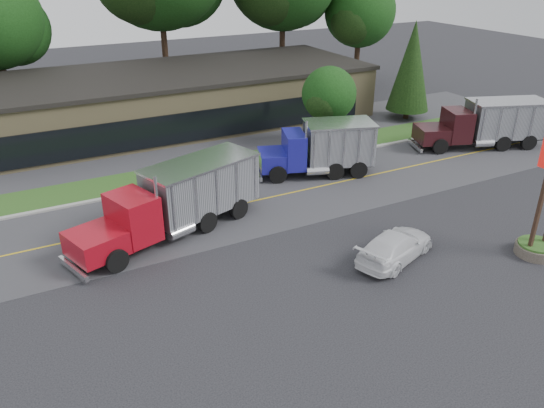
{
  "coord_description": "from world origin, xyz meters",
  "views": [
    {
      "loc": [
        -10.66,
        -15.98,
        13.12
      ],
      "look_at": [
        0.19,
        4.87,
        1.8
      ],
      "focal_mm": 35.0,
      "sensor_mm": 36.0,
      "label": 1
    }
  ],
  "objects": [
    {
      "name": "ground",
      "position": [
        0.0,
        0.0,
        0.0
      ],
      "size": [
        140.0,
        140.0,
        0.0
      ],
      "primitive_type": "plane",
      "color": "#39393F",
      "rests_on": "ground"
    },
    {
      "name": "road",
      "position": [
        0.0,
        9.0,
        0.0
      ],
      "size": [
        60.0,
        8.0,
        0.02
      ],
      "primitive_type": "cube",
      "color": "#4F4F54",
      "rests_on": "ground"
    },
    {
      "name": "center_line",
      "position": [
        0.0,
        9.0,
        0.0
      ],
      "size": [
        60.0,
        0.12,
        0.01
      ],
      "primitive_type": "cube",
      "color": "gold",
      "rests_on": "ground"
    },
    {
      "name": "curb",
      "position": [
        0.0,
        13.2,
        0.0
      ],
      "size": [
        60.0,
        0.3,
        0.12
      ],
      "primitive_type": "cube",
      "color": "#9E9E99",
      "rests_on": "ground"
    },
    {
      "name": "grass_verge",
      "position": [
        0.0,
        15.0,
        0.0
      ],
      "size": [
        60.0,
        3.4,
        0.03
      ],
      "primitive_type": "cube",
      "color": "#24541C",
      "rests_on": "ground"
    },
    {
      "name": "far_parking",
      "position": [
        0.0,
        20.0,
        0.0
      ],
      "size": [
        60.0,
        7.0,
        0.02
      ],
      "primitive_type": "cube",
      "color": "#4F4F54",
      "rests_on": "ground"
    },
    {
      "name": "strip_mall",
      "position": [
        2.0,
        26.0,
        2.0
      ],
      "size": [
        32.0,
        12.0,
        4.0
      ],
      "primitive_type": "cube",
      "color": "#9B8A5F",
      "rests_on": "ground"
    },
    {
      "name": "bilo_sign",
      "position": [
        10.5,
        -2.5,
        2.02
      ],
      "size": [
        2.2,
        1.9,
        5.95
      ],
      "color": "#6B6054",
      "rests_on": "ground"
    },
    {
      "name": "tree_far_e",
      "position": [
        24.12,
        31.09,
        7.05
      ],
      "size": [
        7.75,
        7.3,
        11.06
      ],
      "color": "#382619",
      "rests_on": "ground"
    },
    {
      "name": "evergreen_right",
      "position": [
        20.0,
        18.0,
        4.43
      ],
      "size": [
        3.55,
        3.55,
        8.08
      ],
      "color": "#382619",
      "rests_on": "ground"
    },
    {
      "name": "tree_verge",
      "position": [
        10.06,
        15.05,
        3.72
      ],
      "size": [
        4.1,
        3.86,
        5.85
      ],
      "color": "#382619",
      "rests_on": "ground"
    },
    {
      "name": "dump_truck_red",
      "position": [
        -3.64,
        7.65,
        1.81
      ],
      "size": [
        10.58,
        5.57,
        3.36
      ],
      "rotation": [
        0.0,
        0.0,
        3.46
      ],
      "color": "black",
      "rests_on": "ground"
    },
    {
      "name": "dump_truck_blue",
      "position": [
        6.92,
        10.8,
        1.8
      ],
      "size": [
        7.66,
        4.7,
        3.36
      ],
      "rotation": [
        0.0,
        0.0,
        2.81
      ],
      "color": "black",
      "rests_on": "ground"
    },
    {
      "name": "dump_truck_maroon",
      "position": [
        20.4,
        9.68,
        1.81
      ],
      "size": [
        9.63,
        5.53,
        3.36
      ],
      "rotation": [
        0.0,
        0.0,
        2.79
      ],
      "color": "black",
      "rests_on": "ground"
    },
    {
      "name": "rally_car",
      "position": [
        4.27,
        0.28,
        0.68
      ],
      "size": [
        5.09,
        3.42,
        1.37
      ],
      "primitive_type": "imported",
      "rotation": [
        0.0,
        0.0,
        1.92
      ],
      "color": "white",
      "rests_on": "ground"
    }
  ]
}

